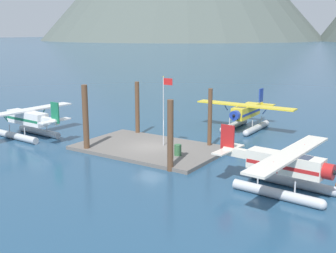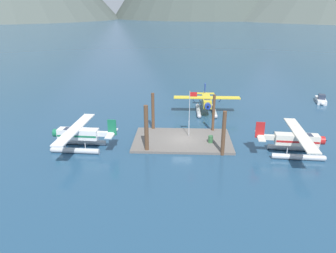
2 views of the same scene
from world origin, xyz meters
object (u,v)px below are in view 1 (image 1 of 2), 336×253
Objects in this scene: flagpole at (165,103)px; fuel_drum at (178,150)px; seaplane_cream_stbd_aft at (285,169)px; seaplane_white_port_aft at (28,121)px; seaplane_yellow_bow_right at (246,115)px.

flagpole is 6.88× the size of fuel_drum.
flagpole is at bearing 160.11° from seaplane_cream_stbd_aft.
flagpole is 0.58× the size of seaplane_white_port_aft.
seaplane_cream_stbd_aft is at bearing -1.31° from seaplane_white_port_aft.
fuel_drum is 9.86m from seaplane_cream_stbd_aft.
seaplane_white_port_aft is (-15.85, -1.89, 0.84)m from fuel_drum.
flagpole is 13.02m from seaplane_cream_stbd_aft.
seaplane_white_port_aft is (-16.19, -14.61, 0.00)m from seaplane_yellow_bow_right.
seaplane_cream_stbd_aft reaches higher than fuel_drum.
seaplane_yellow_bow_right is (2.86, 10.83, -2.49)m from flagpole.
seaplane_cream_stbd_aft is 1.00× the size of seaplane_white_port_aft.
seaplane_yellow_bow_right is at bearing 88.47° from fuel_drum.
flagpole is 11.48m from seaplane_yellow_bow_right.
seaplane_cream_stbd_aft is 1.01× the size of seaplane_yellow_bow_right.
seaplane_white_port_aft reaches higher than fuel_drum.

